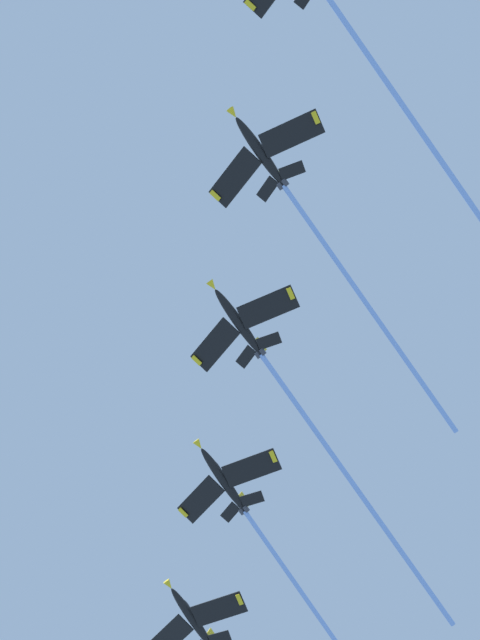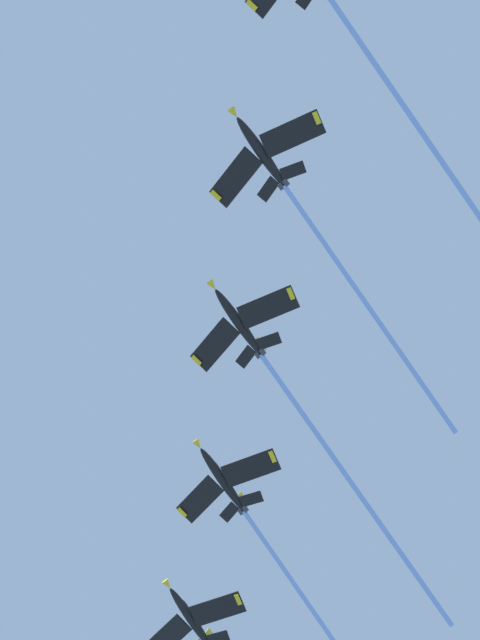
{
  "view_description": "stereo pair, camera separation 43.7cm",
  "coord_description": "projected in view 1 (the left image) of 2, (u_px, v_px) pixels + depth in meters",
  "views": [
    {
      "loc": [
        -17.76,
        -34.99,
        1.88
      ],
      "look_at": [
        19.26,
        40.22,
        121.86
      ],
      "focal_mm": 54.52,
      "sensor_mm": 36.0,
      "label": 1
    },
    {
      "loc": [
        -18.15,
        -34.79,
        1.88
      ],
      "look_at": [
        19.26,
        40.22,
        121.86
      ],
      "focal_mm": 54.52,
      "sensor_mm": 36.0,
      "label": 2
    }
  ],
  "objects": [
    {
      "name": "jet_lead",
      "position": [
        335.0,
        7.0,
        133.38
      ],
      "size": [
        43.16,
        25.44,
        25.72
      ],
      "color": "black"
    },
    {
      "name": "jet_third",
      "position": [
        284.0,
        386.0,
        146.07
      ],
      "size": [
        52.16,
        28.48,
        31.02
      ],
      "color": "black"
    },
    {
      "name": "jet_second",
      "position": [
        296.0,
        202.0,
        139.5
      ],
      "size": [
        46.77,
        26.66,
        27.68
      ],
      "color": "black"
    },
    {
      "name": "jet_fourth",
      "position": [
        262.0,
        536.0,
        152.99
      ],
      "size": [
        51.48,
        28.8,
        30.33
      ],
      "color": "black"
    }
  ]
}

